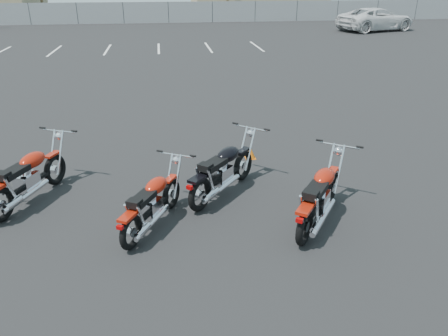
{
  "coord_description": "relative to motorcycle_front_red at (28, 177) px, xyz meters",
  "views": [
    {
      "loc": [
        -0.88,
        -7.04,
        4.09
      ],
      "look_at": [
        0.2,
        0.6,
        0.65
      ],
      "focal_mm": 35.0,
      "sensor_mm": 36.0,
      "label": 1
    }
  ],
  "objects": [
    {
      "name": "white_van",
      "position": [
        19.37,
        25.63,
        0.83
      ],
      "size": [
        4.82,
        7.63,
        2.7
      ],
      "primitive_type": "imported",
      "rotation": [
        0.0,
        0.0,
        1.87
      ],
      "color": "silver",
      "rests_on": "ground"
    },
    {
      "name": "motorcycle_front_red",
      "position": [
        0.0,
        0.0,
        0.0
      ],
      "size": [
        1.38,
        2.27,
        1.14
      ],
      "color": "black",
      "rests_on": "ground"
    },
    {
      "name": "motorcycle_second_black",
      "position": [
        3.75,
        -0.23,
        0.0
      ],
      "size": [
        1.86,
        2.05,
        1.14
      ],
      "color": "black",
      "rests_on": "ground"
    },
    {
      "name": "ground",
      "position": [
        3.54,
        -0.99,
        -0.52
      ],
      "size": [
        120.0,
        120.0,
        0.0
      ],
      "primitive_type": "plane",
      "color": "black",
      "rests_on": "ground"
    },
    {
      "name": "motorcycle_third_red",
      "position": [
        2.37,
        -1.28,
        -0.05
      ],
      "size": [
        1.37,
        2.01,
        1.03
      ],
      "color": "black",
      "rests_on": "ground"
    },
    {
      "name": "chainlink_fence",
      "position": [
        3.54,
        34.01,
        0.38
      ],
      "size": [
        80.06,
        0.06,
        1.8
      ],
      "color": "gray",
      "rests_on": "ground"
    },
    {
      "name": "parking_line_stripes",
      "position": [
        1.04,
        19.01,
        -0.51
      ],
      "size": [
        15.12,
        4.0,
        0.01
      ],
      "color": "silver",
      "rests_on": "ground"
    },
    {
      "name": "motorcycle_rear_red",
      "position": [
        5.29,
        -1.55,
        0.0
      ],
      "size": [
        1.74,
        2.14,
        1.15
      ],
      "color": "black",
      "rests_on": "ground"
    },
    {
      "name": "training_cone_near",
      "position": [
        4.67,
        1.55,
        -0.37
      ],
      "size": [
        0.25,
        0.25,
        0.3
      ],
      "color": "#DB610B",
      "rests_on": "ground"
    }
  ]
}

